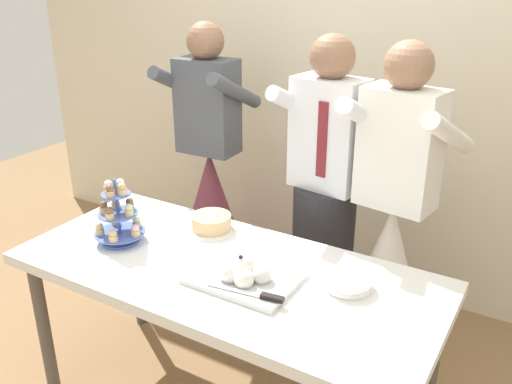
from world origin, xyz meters
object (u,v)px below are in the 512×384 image
at_px(cupcake_stand, 118,217).
at_px(main_cake_tray, 244,272).
at_px(person_guest, 211,204).
at_px(round_cake, 211,223).
at_px(person_groom, 324,218).
at_px(plate_stack, 348,282).
at_px(dessert_table, 225,283).
at_px(person_bride, 387,269).

relative_size(cupcake_stand, main_cake_tray, 0.70).
bearing_deg(person_guest, round_cake, -54.13).
height_order(round_cake, person_groom, person_groom).
height_order(plate_stack, person_groom, person_groom).
height_order(cupcake_stand, person_guest, person_guest).
relative_size(dessert_table, person_bride, 1.08).
distance_m(person_groom, person_bride, 0.40).
relative_size(main_cake_tray, person_groom, 0.26).
xyz_separation_m(main_cake_tray, person_guest, (-0.80, 0.90, -0.23)).
relative_size(person_bride, person_guest, 1.00).
xyz_separation_m(person_groom, person_bride, (0.36, -0.05, -0.16)).
height_order(dessert_table, person_bride, person_bride).
relative_size(round_cake, person_bride, 0.14).
bearing_deg(dessert_table, person_guest, 128.45).
xyz_separation_m(person_groom, person_guest, (-0.82, 0.15, -0.16)).
xyz_separation_m(main_cake_tray, plate_stack, (0.38, 0.16, -0.01)).
bearing_deg(plate_stack, person_bride, 90.31).
bearing_deg(plate_stack, dessert_table, -166.89).
distance_m(dessert_table, main_cake_tray, 0.18).
xyz_separation_m(round_cake, person_guest, (-0.44, 0.60, -0.23)).
bearing_deg(person_guest, dessert_table, -51.55).
height_order(round_cake, person_guest, person_guest).
bearing_deg(person_groom, round_cake, -129.85).
height_order(cupcake_stand, round_cake, cupcake_stand).
xyz_separation_m(cupcake_stand, round_cake, (0.29, 0.30, -0.09)).
bearing_deg(dessert_table, plate_stack, 13.11).
relative_size(round_cake, person_groom, 0.14).
xyz_separation_m(cupcake_stand, plate_stack, (1.03, 0.17, -0.10)).
bearing_deg(round_cake, person_guest, 125.87).
distance_m(plate_stack, round_cake, 0.76).
height_order(person_groom, person_bride, same).
distance_m(person_groom, person_guest, 0.84).
bearing_deg(main_cake_tray, plate_stack, 23.55).
relative_size(main_cake_tray, round_cake, 1.81).
relative_size(dessert_table, person_groom, 1.08).
bearing_deg(person_bride, person_guest, 170.46).
xyz_separation_m(round_cake, person_bride, (0.74, 0.40, -0.23)).
xyz_separation_m(dessert_table, person_groom, (0.13, 0.71, 0.05)).
distance_m(dessert_table, person_groom, 0.72).
height_order(cupcake_stand, main_cake_tray, cupcake_stand).
height_order(dessert_table, person_groom, person_groom).
height_order(cupcake_stand, person_groom, person_groom).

